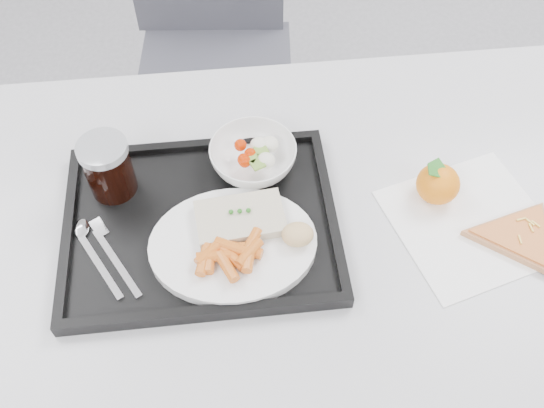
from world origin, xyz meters
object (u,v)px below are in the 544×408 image
Objects in this scene: table at (289,245)px; pizza_slice at (520,237)px; dinner_plate at (233,245)px; chair at (211,32)px; tangerine at (438,184)px; salad_bowl at (253,157)px; tray at (201,224)px; cola_glass at (108,167)px.

table is 0.39m from pizza_slice.
dinner_plate is at bearing -154.18° from table.
tangerine is (0.37, -0.77, 0.25)m from chair.
salad_bowl is at bearing -84.92° from chair.
tray is at bearing 170.94° from pizza_slice.
tray is (-0.04, -0.79, 0.22)m from chair.
salad_bowl is (0.05, 0.17, 0.01)m from dinner_plate.
salad_bowl is (0.06, -0.68, 0.25)m from chair.
dinner_plate is 3.59× the size of tangerine.
pizza_slice is (0.42, -0.20, -0.03)m from salad_bowl.
pizza_slice is at bearing -3.28° from dinner_plate.
chair reaches higher than pizza_slice.
cola_glass is (-0.15, 0.09, 0.06)m from tray.
pizza_slice is (0.11, -0.10, -0.02)m from tangerine.
tray is at bearing 176.71° from table.
chair is 4.11× the size of pizza_slice.
pizza_slice is (0.52, -0.08, 0.00)m from tray.
tangerine is at bearing 137.68° from pizza_slice.
salad_bowl is at bearing 163.42° from tangerine.
pizza_slice is (0.48, -0.87, 0.22)m from chair.
pizza_slice is (0.37, -0.07, 0.08)m from table.
table is 2.67× the size of tray.
tray is at bearing -130.96° from salad_bowl.
tangerine reaches higher than salad_bowl.
table is at bearing 25.82° from dinner_plate.
dinner_plate is (0.05, -0.06, 0.02)m from tray.
tray is at bearing -31.58° from cola_glass.
pizza_slice is at bearing -9.06° from tray.
tray reaches higher than table.
tangerine is 0.16m from pizza_slice.
cola_glass is at bearing 165.49° from pizza_slice.
salad_bowl is 2.02× the size of tangerine.
dinner_plate is at bearing -89.16° from chair.
tangerine reaches higher than table.
dinner_plate is at bearing -36.62° from cola_glass.
chair reaches higher than salad_bowl.
chair is 12.35× the size of tangerine.
cola_glass is 0.48× the size of pizza_slice.
chair is at bearing 87.25° from tray.
tray reaches higher than pizza_slice.
salad_bowl is at bearing 74.21° from dinner_plate.
tangerine is at bearing 12.29° from dinner_plate.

